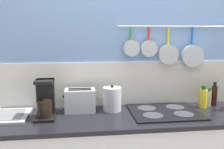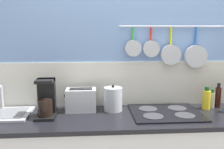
{
  "view_description": "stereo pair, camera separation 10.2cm",
  "coord_description": "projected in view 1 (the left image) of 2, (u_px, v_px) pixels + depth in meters",
  "views": [
    {
      "loc": [
        -0.57,
        -1.94,
        1.58
      ],
      "look_at": [
        -0.32,
        0.0,
        1.25
      ],
      "focal_mm": 40.0,
      "sensor_mm": 36.0,
      "label": 1
    },
    {
      "loc": [
        -0.46,
        -1.95,
        1.58
      ],
      "look_at": [
        -0.32,
        0.0,
        1.25
      ],
      "focal_mm": 40.0,
      "sensor_mm": 36.0,
      "label": 2
    }
  ],
  "objects": [
    {
      "name": "kettle",
      "position": [
        112.0,
        99.0,
        2.18
      ],
      "size": [
        0.16,
        0.16,
        0.23
      ],
      "color": "#B7BABF",
      "rests_on": "countertop"
    },
    {
      "name": "bottle_olive_oil",
      "position": [
        209.0,
        98.0,
        2.31
      ],
      "size": [
        0.05,
        0.05,
        0.17
      ],
      "color": "#BFB799",
      "rests_on": "countertop"
    },
    {
      "name": "cooktop",
      "position": [
        165.0,
        112.0,
        2.14
      ],
      "size": [
        0.58,
        0.49,
        0.01
      ],
      "color": "black",
      "rests_on": "countertop"
    },
    {
      "name": "toaster",
      "position": [
        80.0,
        100.0,
        2.15
      ],
      "size": [
        0.27,
        0.16,
        0.2
      ],
      "color": "#B7BABF",
      "rests_on": "countertop"
    },
    {
      "name": "coffee_maker",
      "position": [
        45.0,
        102.0,
        1.99
      ],
      "size": [
        0.16,
        0.21,
        0.31
      ],
      "color": "black",
      "rests_on": "countertop"
    },
    {
      "name": "bottle_sesame_oil",
      "position": [
        214.0,
        95.0,
        2.32
      ],
      "size": [
        0.05,
        0.05,
        0.22
      ],
      "color": "#33140F",
      "rests_on": "countertop"
    },
    {
      "name": "wall_back",
      "position": [
        141.0,
        65.0,
        2.35
      ],
      "size": [
        7.2,
        0.14,
        2.6
      ],
      "color": "#7293C6",
      "rests_on": "ground_plane"
    },
    {
      "name": "bottle_vinegar",
      "position": [
        203.0,
        98.0,
        2.26
      ],
      "size": [
        0.07,
        0.07,
        0.2
      ],
      "color": "yellow",
      "rests_on": "countertop"
    },
    {
      "name": "countertop",
      "position": [
        150.0,
        117.0,
        2.08
      ],
      "size": [
        3.18,
        0.6,
        0.03
      ],
      "color": "black",
      "rests_on": "cabinet_base"
    }
  ]
}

